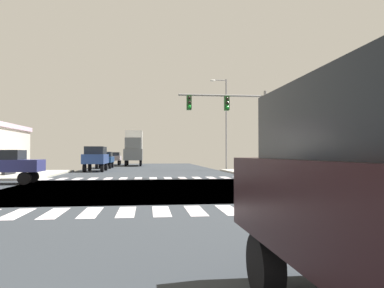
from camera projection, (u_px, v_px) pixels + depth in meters
The scene contains 11 objects.
ground at pixel (150, 189), 17.94m from camera, with size 90.00×90.00×0.05m.
sidewalk_corner_ne at pixel (303, 173), 31.42m from camera, with size 12.00×12.00×0.14m.
crosswalk_near at pixel (144, 212), 10.67m from camera, with size 13.50×2.00×0.01m.
crosswalk_far at pixel (146, 178), 25.16m from camera, with size 13.50×2.00×0.01m.
traffic_signal_mast at pixel (231, 113), 26.20m from camera, with size 6.35×0.55×6.19m.
street_lamp at pixel (224, 117), 37.73m from camera, with size 1.78×0.32×9.28m.
sedan_crossing_1 at pixel (1, 164), 20.46m from camera, with size 4.30×1.80×1.88m.
suv_queued_2 at pixel (96, 157), 35.07m from camera, with size 1.96×4.60×2.34m.
sedan_trailing_2 at pixel (114, 157), 55.07m from camera, with size 1.80×4.30×1.88m.
sedan_middle_3 at pixel (105, 158), 42.56m from camera, with size 1.80×4.30×1.88m.
box_truck_outer_1 at pixel (134, 147), 51.26m from camera, with size 2.40×7.20×4.85m.
Camera 1 is at (-0.16, -18.11, 1.67)m, focal length 34.65 mm.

